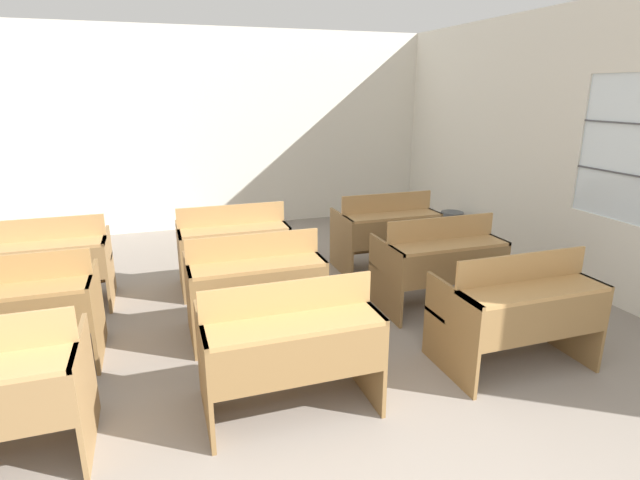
% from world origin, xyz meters
% --- Properties ---
extents(wall_back, '(7.09, 0.06, 2.90)m').
position_xyz_m(wall_back, '(0.00, 6.57, 1.45)').
color(wall_back, white).
rests_on(wall_back, ground_plane).
extents(wall_right_with_window, '(0.06, 6.54, 2.90)m').
position_xyz_m(wall_right_with_window, '(3.51, 3.37, 1.45)').
color(wall_right_with_window, white).
rests_on(wall_right_with_window, ground_plane).
extents(bench_front_center, '(1.11, 0.70, 0.91)m').
position_xyz_m(bench_front_center, '(0.02, 1.72, 0.47)').
color(bench_front_center, olive).
rests_on(bench_front_center, ground_plane).
extents(bench_front_right, '(1.11, 0.70, 0.91)m').
position_xyz_m(bench_front_right, '(1.79, 1.70, 0.47)').
color(bench_front_right, olive).
rests_on(bench_front_right, ground_plane).
extents(bench_second_left, '(1.11, 0.70, 0.91)m').
position_xyz_m(bench_second_left, '(-1.78, 2.85, 0.47)').
color(bench_second_left, olive).
rests_on(bench_second_left, ground_plane).
extents(bench_second_center, '(1.11, 0.70, 0.91)m').
position_xyz_m(bench_second_center, '(0.02, 2.83, 0.47)').
color(bench_second_center, olive).
rests_on(bench_second_center, ground_plane).
extents(bench_second_right, '(1.11, 0.70, 0.91)m').
position_xyz_m(bench_second_right, '(1.80, 2.82, 0.47)').
color(bench_second_right, olive).
rests_on(bench_second_right, ground_plane).
extents(bench_third_left, '(1.11, 0.70, 0.91)m').
position_xyz_m(bench_third_left, '(-1.76, 3.97, 0.47)').
color(bench_third_left, olive).
rests_on(bench_third_left, ground_plane).
extents(bench_third_center, '(1.11, 0.70, 0.91)m').
position_xyz_m(bench_third_center, '(0.02, 3.96, 0.47)').
color(bench_third_center, olive).
rests_on(bench_third_center, ground_plane).
extents(bench_third_right, '(1.11, 0.70, 0.91)m').
position_xyz_m(bench_third_right, '(1.80, 3.99, 0.47)').
color(bench_third_right, olive).
rests_on(bench_third_right, ground_plane).
extents(wastepaper_bin, '(0.31, 0.31, 0.39)m').
position_xyz_m(wastepaper_bin, '(3.22, 4.79, 0.20)').
color(wastepaper_bin, '#474C51').
rests_on(wastepaper_bin, ground_plane).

